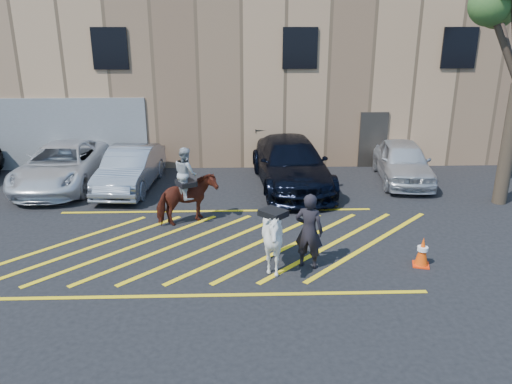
{
  "coord_description": "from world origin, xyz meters",
  "views": [
    {
      "loc": [
        0.73,
        -12.19,
        5.57
      ],
      "look_at": [
        1.14,
        0.2,
        1.3
      ],
      "focal_mm": 35.0,
      "sensor_mm": 36.0,
      "label": 1
    }
  ],
  "objects_px": {
    "car_blue_suv": "(291,164)",
    "handler": "(309,231)",
    "saddled_white": "(273,239)",
    "car_white_pickup": "(62,165)",
    "traffic_cone": "(422,252)",
    "mounted_bay": "(187,193)",
    "car_white_suv": "(403,161)",
    "car_silver_sedan": "(131,169)"
  },
  "relations": [
    {
      "from": "car_blue_suv",
      "to": "car_white_suv",
      "type": "distance_m",
      "value": 4.15
    },
    {
      "from": "car_white_pickup",
      "to": "handler",
      "type": "bearing_deg",
      "value": -39.75
    },
    {
      "from": "saddled_white",
      "to": "mounted_bay",
      "type": "bearing_deg",
      "value": 127.22
    },
    {
      "from": "car_blue_suv",
      "to": "handler",
      "type": "xyz_separation_m",
      "value": [
        -0.19,
        -6.12,
        0.09
      ]
    },
    {
      "from": "car_white_suv",
      "to": "handler",
      "type": "bearing_deg",
      "value": -116.85
    },
    {
      "from": "car_silver_sedan",
      "to": "car_white_suv",
      "type": "bearing_deg",
      "value": 7.85
    },
    {
      "from": "handler",
      "to": "mounted_bay",
      "type": "bearing_deg",
      "value": -19.71
    },
    {
      "from": "handler",
      "to": "saddled_white",
      "type": "relative_size",
      "value": 0.93
    },
    {
      "from": "handler",
      "to": "traffic_cone",
      "type": "bearing_deg",
      "value": -158.88
    },
    {
      "from": "car_silver_sedan",
      "to": "mounted_bay",
      "type": "relative_size",
      "value": 1.93
    },
    {
      "from": "saddled_white",
      "to": "car_white_pickup",
      "type": "bearing_deg",
      "value": 136.44
    },
    {
      "from": "car_blue_suv",
      "to": "handler",
      "type": "bearing_deg",
      "value": -96.55
    },
    {
      "from": "mounted_bay",
      "to": "traffic_cone",
      "type": "xyz_separation_m",
      "value": [
        5.85,
        -2.84,
        -0.55
      ]
    },
    {
      "from": "handler",
      "to": "saddled_white",
      "type": "distance_m",
      "value": 0.88
    },
    {
      "from": "car_blue_suv",
      "to": "car_white_suv",
      "type": "height_order",
      "value": "car_blue_suv"
    },
    {
      "from": "mounted_bay",
      "to": "car_white_pickup",
      "type": "bearing_deg",
      "value": 142.19
    },
    {
      "from": "handler",
      "to": "saddled_white",
      "type": "height_order",
      "value": "handler"
    },
    {
      "from": "car_blue_suv",
      "to": "mounted_bay",
      "type": "relative_size",
      "value": 2.52
    },
    {
      "from": "mounted_bay",
      "to": "saddled_white",
      "type": "relative_size",
      "value": 1.14
    },
    {
      "from": "car_blue_suv",
      "to": "traffic_cone",
      "type": "height_order",
      "value": "car_blue_suv"
    },
    {
      "from": "car_silver_sedan",
      "to": "traffic_cone",
      "type": "distance_m",
      "value": 10.16
    },
    {
      "from": "car_white_suv",
      "to": "car_blue_suv",
      "type": "bearing_deg",
      "value": -166.82
    },
    {
      "from": "car_white_suv",
      "to": "traffic_cone",
      "type": "bearing_deg",
      "value": -97.2
    },
    {
      "from": "car_white_pickup",
      "to": "mounted_bay",
      "type": "bearing_deg",
      "value": -38.11
    },
    {
      "from": "car_white_pickup",
      "to": "traffic_cone",
      "type": "distance_m",
      "value": 12.45
    },
    {
      "from": "car_blue_suv",
      "to": "handler",
      "type": "height_order",
      "value": "handler"
    },
    {
      "from": "car_silver_sedan",
      "to": "car_white_suv",
      "type": "xyz_separation_m",
      "value": [
        9.71,
        0.57,
        0.01
      ]
    },
    {
      "from": "car_white_suv",
      "to": "traffic_cone",
      "type": "height_order",
      "value": "car_white_suv"
    },
    {
      "from": "saddled_white",
      "to": "traffic_cone",
      "type": "xyz_separation_m",
      "value": [
        3.58,
        0.15,
        -0.46
      ]
    },
    {
      "from": "car_white_pickup",
      "to": "car_silver_sedan",
      "type": "bearing_deg",
      "value": -9.95
    },
    {
      "from": "car_white_pickup",
      "to": "car_blue_suv",
      "type": "height_order",
      "value": "car_blue_suv"
    },
    {
      "from": "car_white_pickup",
      "to": "handler",
      "type": "height_order",
      "value": "handler"
    },
    {
      "from": "car_silver_sedan",
      "to": "car_blue_suv",
      "type": "distance_m",
      "value": 5.59
    },
    {
      "from": "car_white_pickup",
      "to": "traffic_cone",
      "type": "relative_size",
      "value": 7.27
    },
    {
      "from": "car_white_suv",
      "to": "car_silver_sedan",
      "type": "bearing_deg",
      "value": -170.41
    },
    {
      "from": "car_silver_sedan",
      "to": "saddled_white",
      "type": "relative_size",
      "value": 2.2
    },
    {
      "from": "car_white_suv",
      "to": "saddled_white",
      "type": "distance_m",
      "value": 8.56
    },
    {
      "from": "saddled_white",
      "to": "handler",
      "type": "bearing_deg",
      "value": 12.9
    },
    {
      "from": "handler",
      "to": "saddled_white",
      "type": "xyz_separation_m",
      "value": [
        -0.86,
        -0.2,
        -0.09
      ]
    },
    {
      "from": "car_blue_suv",
      "to": "saddled_white",
      "type": "relative_size",
      "value": 2.87
    },
    {
      "from": "car_white_pickup",
      "to": "handler",
      "type": "relative_size",
      "value": 2.89
    },
    {
      "from": "car_white_pickup",
      "to": "saddled_white",
      "type": "bearing_deg",
      "value": -43.86
    }
  ]
}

